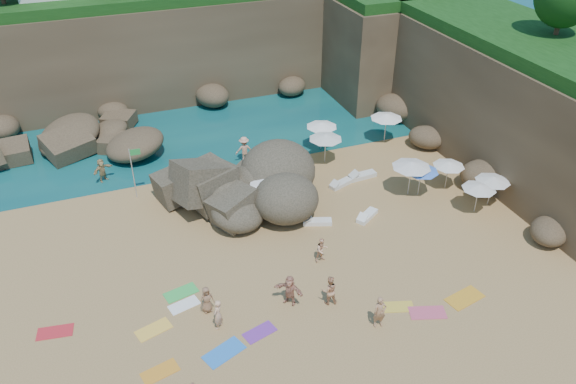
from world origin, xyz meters
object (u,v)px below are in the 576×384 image
object	(u,v)px
rock_outcrop	(226,209)
parasol_2	(387,116)
person_stand_6	(218,314)
person_stand_4	(301,165)
flag_pole	(134,167)
person_stand_3	(287,188)
parasol_0	(322,125)
person_stand_5	(102,170)
parasol_1	(326,137)
person_stand_1	(329,290)
lounger_0	(240,194)
person_stand_2	(244,150)

from	to	relation	value
rock_outcrop	parasol_2	world-z (taller)	parasol_2
person_stand_6	person_stand_4	bearing A→B (deg)	-176.06
flag_pole	person_stand_3	distance (m)	9.42
rock_outcrop	parasol_0	size ratio (longest dim) A/B	3.50
person_stand_5	parasol_2	bearing A→B (deg)	-38.17
parasol_1	person_stand_4	size ratio (longest dim) A/B	1.21
person_stand_5	person_stand_4	bearing A→B (deg)	-52.92
person_stand_1	rock_outcrop	bearing A→B (deg)	-63.07
rock_outcrop	person_stand_5	xyz separation A→B (m)	(-6.59, 6.04, 0.80)
parasol_1	lounger_0	xyz separation A→B (m)	(-6.70, -1.98, -1.83)
rock_outcrop	flag_pole	world-z (taller)	flag_pole
parasol_0	person_stand_5	world-z (taller)	parasol_0
person_stand_4	person_stand_6	distance (m)	13.87
rock_outcrop	person_stand_6	size ratio (longest dim) A/B	4.80
flag_pole	person_stand_4	distance (m)	10.55
flag_pole	lounger_0	size ratio (longest dim) A/B	1.72
parasol_1	person_stand_1	bearing A→B (deg)	-113.15
person_stand_4	lounger_0	bearing A→B (deg)	-120.91
parasol_0	person_stand_4	world-z (taller)	parasol_0
person_stand_1	person_stand_2	size ratio (longest dim) A/B	0.85
person_stand_3	person_stand_5	size ratio (longest dim) A/B	1.01
person_stand_1	person_stand_4	xyz separation A→B (m)	(3.10, 11.29, 0.15)
rock_outcrop	person_stand_5	distance (m)	8.98
parasol_2	person_stand_4	world-z (taller)	parasol_2
lounger_0	parasol_2	bearing A→B (deg)	21.99
rock_outcrop	parasol_1	bearing A→B (deg)	21.20
person_stand_4	person_stand_5	xyz separation A→B (m)	(-12.21, 4.31, -0.15)
parasol_0	parasol_1	xyz separation A→B (m)	(-0.56, -1.91, 0.06)
person_stand_3	person_stand_4	bearing A→B (deg)	-3.32
parasol_2	person_stand_3	world-z (taller)	parasol_2
person_stand_2	person_stand_6	size ratio (longest dim) A/B	1.16
person_stand_4	person_stand_5	size ratio (longest dim) A/B	1.19
person_stand_4	person_stand_2	bearing A→B (deg)	-179.60
lounger_0	person_stand_1	distance (m)	10.76
lounger_0	flag_pole	bearing A→B (deg)	166.99
rock_outcrop	person_stand_6	world-z (taller)	person_stand_6
parasol_0	person_stand_1	distance (m)	15.76
parasol_2	person_stand_6	distance (m)	21.22
rock_outcrop	person_stand_2	world-z (taller)	person_stand_2
parasol_2	rock_outcrop	bearing A→B (deg)	-161.70
person_stand_5	person_stand_6	bearing A→B (deg)	-109.86
flag_pole	parasol_0	world-z (taller)	flag_pole
person_stand_2	person_stand_4	distance (m)	4.44
person_stand_5	person_stand_1	bearing A→B (deg)	-93.19
rock_outcrop	lounger_0	bearing A→B (deg)	41.89
parasol_2	parasol_0	bearing A→B (deg)	173.19
person_stand_2	person_stand_4	bearing A→B (deg)	135.96
parasol_1	lounger_0	distance (m)	7.22
flag_pole	person_stand_6	bearing A→B (deg)	-81.56
lounger_0	person_stand_4	xyz separation A→B (m)	(4.39, 0.63, 0.79)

